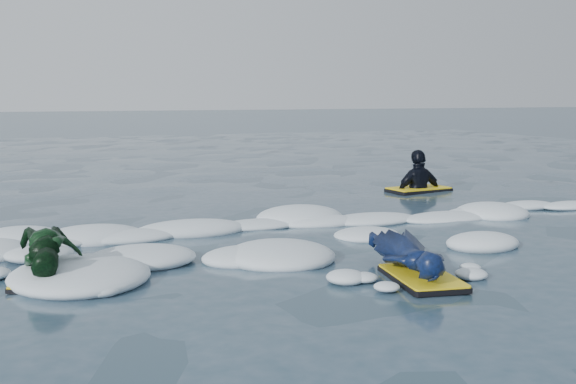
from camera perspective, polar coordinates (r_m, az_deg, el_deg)
name	(u,v)px	position (r m, az deg, el deg)	size (l,w,h in m)	color
ground	(343,253)	(7.58, 4.36, -4.82)	(120.00, 120.00, 0.00)	#1C2D45
foam_band	(307,235)	(8.51, 1.51, -3.39)	(12.00, 3.10, 0.30)	white
prone_woman_unit	(410,257)	(6.65, 9.62, -5.06)	(0.77, 1.49, 0.36)	black
prone_child_unit	(50,254)	(6.80, -18.30, -4.69)	(0.76, 1.23, 0.45)	black
waiting_rider_unit	(418,196)	(12.32, 10.27, -0.28)	(1.12, 0.73, 1.57)	black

